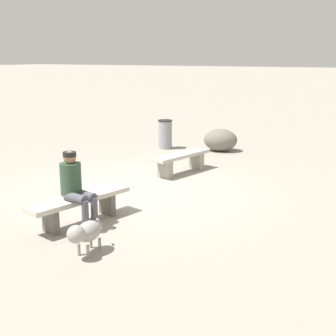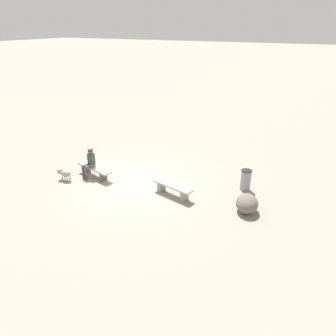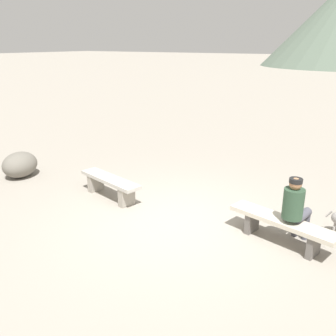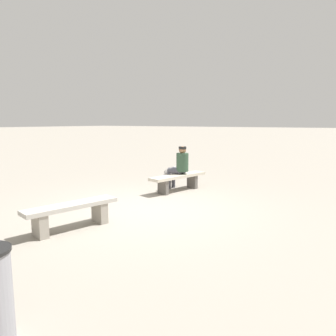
{
  "view_description": "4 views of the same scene",
  "coord_description": "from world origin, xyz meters",
  "px_view_note": "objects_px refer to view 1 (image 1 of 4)",
  "views": [
    {
      "loc": [
        7.48,
        5.04,
        2.7
      ],
      "look_at": [
        -0.83,
        0.44,
        0.36
      ],
      "focal_mm": 48.94,
      "sensor_mm": 36.0,
      "label": 1
    },
    {
      "loc": [
        -6.5,
        9.72,
        6.12
      ],
      "look_at": [
        -0.98,
        -1.0,
        0.49
      ],
      "focal_mm": 33.31,
      "sensor_mm": 36.0,
      "label": 2
    },
    {
      "loc": [
        3.33,
        -5.43,
        3.28
      ],
      "look_at": [
        -0.56,
        0.64,
        0.81
      ],
      "focal_mm": 39.47,
      "sensor_mm": 36.0,
      "label": 3
    },
    {
      "loc": [
        -5.46,
        -4.21,
        1.91
      ],
      "look_at": [
        1.62,
        0.45,
        0.67
      ],
      "focal_mm": 34.07,
      "sensor_mm": 36.0,
      "label": 4
    }
  ],
  "objects_px": {
    "bench_right": "(80,203)",
    "dog": "(85,232)",
    "seated_person": "(75,184)",
    "boulder": "(220,140)",
    "bench_left": "(181,160)",
    "trash_bin": "(165,134)"
  },
  "relations": [
    {
      "from": "bench_right",
      "to": "dog",
      "type": "relative_size",
      "value": 2.65
    },
    {
      "from": "seated_person",
      "to": "boulder",
      "type": "distance_m",
      "value": 6.79
    },
    {
      "from": "bench_right",
      "to": "boulder",
      "type": "relative_size",
      "value": 1.99
    },
    {
      "from": "boulder",
      "to": "bench_left",
      "type": "bearing_deg",
      "value": 4.08
    },
    {
      "from": "bench_left",
      "to": "bench_right",
      "type": "distance_m",
      "value": 3.76
    },
    {
      "from": "bench_right",
      "to": "boulder",
      "type": "distance_m",
      "value": 6.61
    },
    {
      "from": "seated_person",
      "to": "boulder",
      "type": "bearing_deg",
      "value": -166.91
    },
    {
      "from": "bench_left",
      "to": "trash_bin",
      "type": "relative_size",
      "value": 2.05
    },
    {
      "from": "bench_left",
      "to": "bench_right",
      "type": "bearing_deg",
      "value": 13.86
    },
    {
      "from": "dog",
      "to": "bench_right",
      "type": "bearing_deg",
      "value": -140.0
    },
    {
      "from": "trash_bin",
      "to": "boulder",
      "type": "bearing_deg",
      "value": 106.48
    },
    {
      "from": "bench_right",
      "to": "trash_bin",
      "type": "xyz_separation_m",
      "value": [
        -6.13,
        -1.85,
        0.08
      ]
    },
    {
      "from": "trash_bin",
      "to": "boulder",
      "type": "height_order",
      "value": "trash_bin"
    },
    {
      "from": "trash_bin",
      "to": "bench_left",
      "type": "bearing_deg",
      "value": 36.75
    },
    {
      "from": "bench_left",
      "to": "dog",
      "type": "distance_m",
      "value": 4.79
    },
    {
      "from": "dog",
      "to": "boulder",
      "type": "relative_size",
      "value": 0.75
    },
    {
      "from": "bench_right",
      "to": "dog",
      "type": "xyz_separation_m",
      "value": [
        0.94,
        0.87,
        -0.02
      ]
    },
    {
      "from": "dog",
      "to": "trash_bin",
      "type": "bearing_deg",
      "value": -161.64
    },
    {
      "from": "boulder",
      "to": "dog",
      "type": "bearing_deg",
      "value": 8.6
    },
    {
      "from": "seated_person",
      "to": "dog",
      "type": "distance_m",
      "value": 1.18
    },
    {
      "from": "bench_right",
      "to": "trash_bin",
      "type": "bearing_deg",
      "value": -150.46
    },
    {
      "from": "dog",
      "to": "boulder",
      "type": "height_order",
      "value": "boulder"
    }
  ]
}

